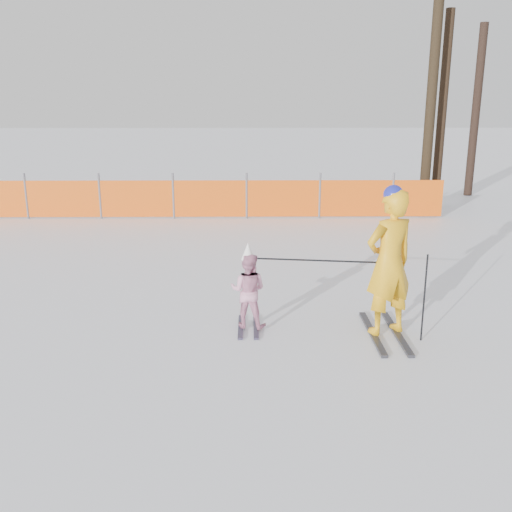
# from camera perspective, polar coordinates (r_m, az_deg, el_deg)

# --- Properties ---
(ground) EXTENTS (120.00, 120.00, 0.00)m
(ground) POSITION_cam_1_polar(r_m,az_deg,el_deg) (8.02, 0.04, -7.86)
(ground) COLOR white
(ground) RESTS_ON ground
(adult) EXTENTS (0.87, 1.52, 2.10)m
(adult) POSITION_cam_1_polar(r_m,az_deg,el_deg) (7.88, 13.17, -0.61)
(adult) COLOR black
(adult) RESTS_ON ground
(child) EXTENTS (0.61, 0.86, 1.26)m
(child) POSITION_cam_1_polar(r_m,az_deg,el_deg) (8.04, -0.79, -3.39)
(child) COLOR black
(child) RESTS_ON ground
(ski_poles) EXTENTS (2.24, 0.46, 1.21)m
(ski_poles) POSITION_cam_1_polar(r_m,az_deg,el_deg) (7.85, 10.53, -1.99)
(ski_poles) COLOR black
(ski_poles) RESTS_ON ground
(safety_fence) EXTENTS (15.41, 0.06, 1.25)m
(safety_fence) POSITION_cam_1_polar(r_m,az_deg,el_deg) (15.84, -9.59, 5.69)
(safety_fence) COLOR #595960
(safety_fence) RESTS_ON ground
(tree_trunks) EXTENTS (2.66, 3.12, 6.20)m
(tree_trunks) POSITION_cam_1_polar(r_m,az_deg,el_deg) (18.56, 18.80, 13.81)
(tree_trunks) COLOR black
(tree_trunks) RESTS_ON ground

